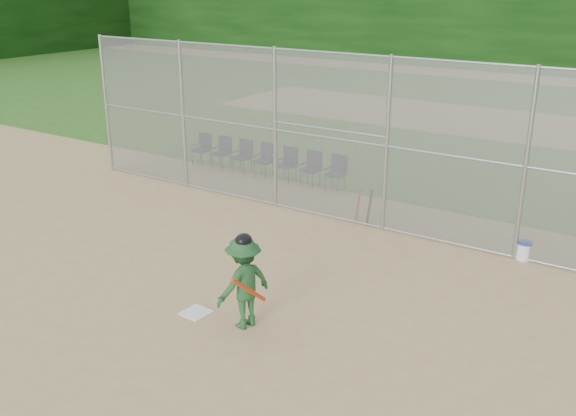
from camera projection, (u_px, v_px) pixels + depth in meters
The scene contains 15 objects.
ground at pixel (212, 305), 11.49m from camera, with size 100.00×100.00×0.00m, color tan.
grass_strip at pixel (498, 123), 25.69m from camera, with size 100.00×100.00×0.00m, color #2E611D.
dirt_patch_far at pixel (498, 123), 25.69m from camera, with size 24.00×24.00×0.00m, color tan.
backstop_fence at pixel (347, 137), 14.73m from camera, with size 16.09×0.09×4.00m.
home_plate at pixel (196, 313), 11.23m from camera, with size 0.44×0.44×0.02m, color white.
batter_at_plate at pixel (244, 282), 10.57m from camera, with size 0.94×1.31×1.68m.
water_cooler at pixel (524, 250), 13.30m from camera, with size 0.31×0.31×0.40m.
spare_bats at pixel (364, 206), 15.21m from camera, with size 0.36×0.28×0.84m.
chair_0 at pixel (201, 149), 19.95m from camera, with size 0.54×0.52×0.96m, color #0E1234, non-canonical shape.
chair_1 at pixel (221, 153), 19.54m from camera, with size 0.54×0.52×0.96m, color #0E1234, non-canonical shape.
chair_2 at pixel (242, 157), 19.13m from camera, with size 0.54×0.52×0.96m, color #0E1234, non-canonical shape.
chair_3 at pixel (264, 161), 18.73m from camera, with size 0.54×0.52×0.96m, color #0E1234, non-canonical shape.
chair_4 at pixel (286, 165), 18.32m from camera, with size 0.54×0.52×0.96m, color #0E1234, non-canonical shape.
chair_5 at pixel (310, 169), 17.91m from camera, with size 0.54×0.52×0.96m, color #0E1234, non-canonical shape.
chair_6 at pixel (335, 173), 17.50m from camera, with size 0.54×0.52×0.96m, color #0E1234, non-canonical shape.
Camera 1 is at (6.69, -7.82, 5.57)m, focal length 40.00 mm.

